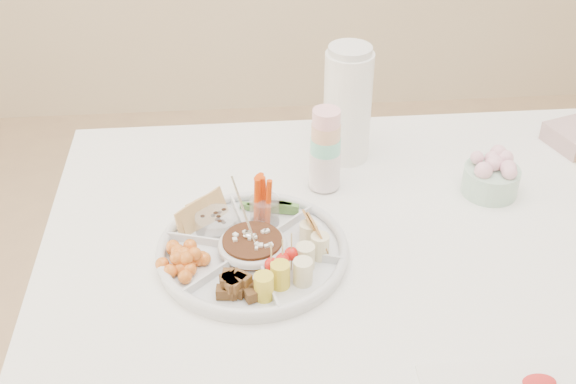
{
  "coord_description": "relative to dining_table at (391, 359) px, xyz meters",
  "views": [
    {
      "loc": [
        -0.35,
        -1.17,
        1.7
      ],
      "look_at": [
        -0.24,
        0.06,
        0.84
      ],
      "focal_mm": 45.0,
      "sensor_mm": 36.0,
      "label": 1
    }
  ],
  "objects": [
    {
      "name": "bean_dip",
      "position": [
        -0.32,
        -0.04,
        0.41
      ],
      "size": [
        0.15,
        0.15,
        0.04
      ],
      "primitive_type": "cylinder",
      "rotation": [
        0.0,
        0.0,
        -0.31
      ],
      "color": "black",
      "rests_on": "party_tray"
    },
    {
      "name": "banana_tomato",
      "position": [
        -0.24,
        -0.14,
        0.44
      ],
      "size": [
        0.15,
        0.15,
        0.1
      ],
      "primitive_type": null,
      "rotation": [
        0.0,
        0.0,
        -0.31
      ],
      "color": "#EAD176",
      "rests_on": "party_tray"
    },
    {
      "name": "flower_bowl",
      "position": [
        0.22,
        0.14,
        0.43
      ],
      "size": [
        0.14,
        0.14,
        0.09
      ],
      "primitive_type": "cylinder",
      "rotation": [
        0.0,
        0.0,
        0.11
      ],
      "color": "silver",
      "rests_on": "dining_table"
    },
    {
      "name": "pita_raisins",
      "position": [
        -0.41,
        0.05,
        0.42
      ],
      "size": [
        0.15,
        0.15,
        0.07
      ],
      "primitive_type": null,
      "rotation": [
        0.0,
        0.0,
        -0.31
      ],
      "color": "tan",
      "rests_on": "party_tray"
    },
    {
      "name": "granola_chunks",
      "position": [
        -0.36,
        -0.17,
        0.42
      ],
      "size": [
        0.13,
        0.13,
        0.04
      ],
      "primitive_type": null,
      "rotation": [
        0.0,
        0.0,
        -0.31
      ],
      "color": "#4D3116",
      "rests_on": "party_tray"
    },
    {
      "name": "carrot_cucumber",
      "position": [
        -0.28,
        0.08,
        0.44
      ],
      "size": [
        0.15,
        0.15,
        0.11
      ],
      "primitive_type": null,
      "rotation": [
        0.0,
        0.0,
        -0.31
      ],
      "color": "#DB3C05",
      "rests_on": "party_tray"
    },
    {
      "name": "thermos",
      "position": [
        -0.08,
        0.32,
        0.53
      ],
      "size": [
        0.13,
        0.13,
        0.29
      ],
      "primitive_type": "cylinder",
      "rotation": [
        0.0,
        0.0,
        0.16
      ],
      "color": "white",
      "rests_on": "dining_table"
    },
    {
      "name": "dining_table",
      "position": [
        0.0,
        0.0,
        0.0
      ],
      "size": [
        1.52,
        1.02,
        0.76
      ],
      "primitive_type": "cube",
      "color": "white",
      "rests_on": "floor"
    },
    {
      "name": "cherries",
      "position": [
        -0.45,
        -0.07,
        0.42
      ],
      "size": [
        0.15,
        0.15,
        0.05
      ],
      "primitive_type": null,
      "rotation": [
        0.0,
        0.0,
        -0.31
      ],
      "color": "orange",
      "rests_on": "party_tray"
    },
    {
      "name": "tortillas",
      "position": [
        -0.2,
        -0.01,
        0.42
      ],
      "size": [
        0.13,
        0.13,
        0.06
      ],
      "primitive_type": null,
      "rotation": [
        0.0,
        0.0,
        -0.31
      ],
      "color": "#A5734C",
      "rests_on": "party_tray"
    },
    {
      "name": "cup_stack",
      "position": [
        -0.15,
        0.19,
        0.48
      ],
      "size": [
        0.08,
        0.08,
        0.2
      ],
      "primitive_type": "cylinder",
      "rotation": [
        0.0,
        0.0,
        0.16
      ],
      "color": "silver",
      "rests_on": "dining_table"
    },
    {
      "name": "party_tray",
      "position": [
        -0.32,
        -0.04,
        0.4
      ],
      "size": [
        0.48,
        0.48,
        0.04
      ],
      "primitive_type": "cylinder",
      "rotation": [
        0.0,
        0.0,
        -0.31
      ],
      "color": "white",
      "rests_on": "dining_table"
    }
  ]
}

